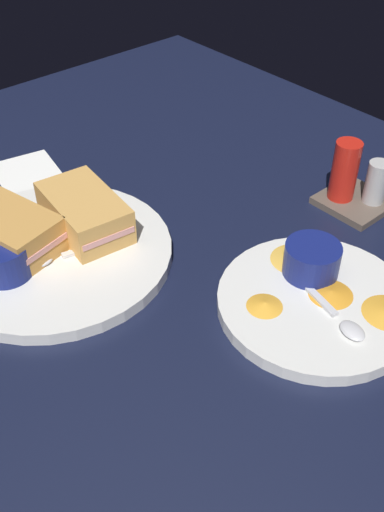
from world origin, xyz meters
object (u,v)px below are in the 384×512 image
sandwich_half_near (84,212)px  condiment_caddy (355,184)px  plate_sandwich_main (56,254)px  spoon_by_dark_ramekin (50,258)px  sandwich_half_far (8,230)px  ramekin_dark_sauce (4,259)px  spoon_by_gravy_ramekin (344,323)px  plate_chips_companion (316,303)px  ramekin_light_gravy (312,259)px

sandwich_half_near → condiment_caddy: (18.09, 32.17, -0.59)cm
sandwich_half_near → plate_sandwich_main: bearing=-78.8°
sandwich_half_near → spoon_by_dark_ramekin: (2.75, -7.00, -2.04)cm
sandwich_half_far → sandwich_half_near: bearing=71.2°
spoon_by_dark_ramekin → plate_sandwich_main: bearing=136.9°
sandwich_half_near → ramekin_dark_sauce: (1.32, -11.98, -0.20)cm
spoon_by_gravy_ramekin → sandwich_half_far: bearing=-150.7°
sandwich_half_near → plate_chips_companion: 30.88cm
spoon_by_gravy_ramekin → condiment_caddy: 25.78cm
sandwich_half_near → plate_chips_companion: (28.19, 12.19, -3.20)cm
plate_sandwich_main → ramekin_light_gravy: bearing=40.7°
sandwich_half_near → plate_chips_companion: size_ratio=0.62×
sandwich_half_near → condiment_caddy: condiment_caddy is taller
ramekin_dark_sauce → plate_chips_companion: bearing=42.0°
ramekin_dark_sauce → ramekin_light_gravy: ramekin_dark_sauce is taller
sandwich_half_far → ramekin_light_gravy: size_ratio=2.20×
sandwich_half_near → spoon_by_dark_ramekin: size_ratio=1.42×
sandwich_half_near → spoon_by_gravy_ramekin: bearing=18.6°
spoon_by_gravy_ramekin → plate_chips_companion: bearing=166.8°
ramekin_dark_sauce → spoon_by_dark_ramekin: 5.49cm
plate_sandwich_main → spoon_by_gravy_ramekin: size_ratio=2.93×
spoon_by_gravy_ramekin → sandwich_half_near: bearing=-161.4°
sandwich_half_near → sandwich_half_far: size_ratio=0.96×
sandwich_half_far → condiment_caddy: size_ratio=1.53×
condiment_caddy → plate_sandwich_main: bearing=-114.4°
spoon_by_dark_ramekin → condiment_caddy: 42.09cm
spoon_by_dark_ramekin → ramekin_light_gravy: bearing=44.9°
sandwich_half_near → ramekin_light_gravy: (24.83, 14.99, -0.30)cm
plate_sandwich_main → ramekin_light_gravy: (23.75, 20.42, 2.90)cm
sandwich_half_far → plate_chips_companion: 37.96cm
spoon_by_dark_ramekin → ramekin_dark_sauce: bearing=-106.1°
spoon_by_dark_ramekin → spoon_by_gravy_ramekin: (30.12, 18.09, 0.00)cm
spoon_by_dark_ramekin → plate_chips_companion: bearing=37.0°
sandwich_half_far → ramekin_dark_sauce: size_ratio=2.33×
spoon_by_dark_ramekin → condiment_caddy: (15.34, 39.17, 1.44)cm
plate_sandwich_main → spoon_by_dark_ramekin: (1.68, -1.58, 1.16)cm
plate_chips_companion → plate_sandwich_main: bearing=-147.0°
sandwich_half_far → ramekin_light_gravy: (27.92, 24.06, -0.30)cm
ramekin_light_gravy → sandwich_half_near: bearing=-148.9°
sandwich_half_near → condiment_caddy: size_ratio=1.47×
sandwich_half_far → spoon_by_dark_ramekin: (5.85, 2.07, -2.04)cm
plate_sandwich_main → ramekin_dark_sauce: 7.21cm
plate_sandwich_main → ramekin_dark_sauce: ramekin_dark_sauce is taller
spoon_by_gravy_ramekin → ramekin_light_gravy: bearing=154.1°
plate_sandwich_main → sandwich_half_near: (-1.07, 5.43, 3.20)cm
sandwich_half_near → spoon_by_gravy_ramekin: (32.87, 11.09, -2.04)cm
sandwich_half_near → sandwich_half_far: 9.58cm
sandwich_half_near → ramekin_light_gravy: sandwich_half_near is taller
plate_sandwich_main → sandwich_half_near: sandwich_half_near is taller
sandwich_half_far → spoon_by_dark_ramekin: size_ratio=1.47×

